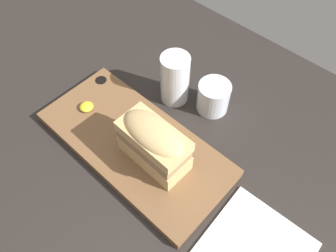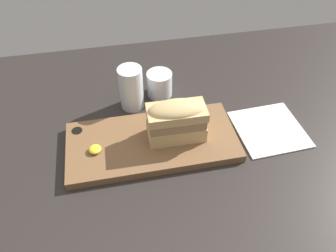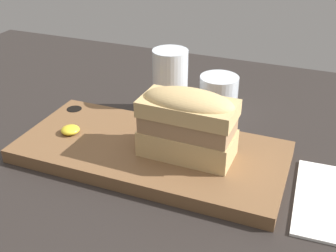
{
  "view_description": "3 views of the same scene",
  "coord_description": "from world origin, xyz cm",
  "px_view_note": "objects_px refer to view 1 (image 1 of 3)",
  "views": [
    {
      "loc": [
        21.64,
        -21.25,
        58.4
      ],
      "look_at": [
        -1.6,
        3.95,
        10.2
      ],
      "focal_mm": 35.0,
      "sensor_mm": 36.0,
      "label": 1
    },
    {
      "loc": [
        -13.6,
        -51.65,
        60.56
      ],
      "look_at": [
        -3.59,
        -1.45,
        9.12
      ],
      "focal_mm": 35.0,
      "sensor_mm": 36.0,
      "label": 2
    },
    {
      "loc": [
        15.03,
        -48.42,
        37.26
      ],
      "look_at": [
        -3.88,
        -1.08,
        8.71
      ],
      "focal_mm": 45.0,
      "sensor_mm": 36.0,
      "label": 3
    }
  ],
  "objects_px": {
    "wine_glass": "(213,98)",
    "napkin": "(255,250)",
    "water_glass": "(175,82)",
    "sandwich": "(156,141)",
    "serving_board": "(133,145)"
  },
  "relations": [
    {
      "from": "wine_glass",
      "to": "napkin",
      "type": "distance_m",
      "value": 0.31
    },
    {
      "from": "water_glass",
      "to": "wine_glass",
      "type": "distance_m",
      "value": 0.09
    },
    {
      "from": "sandwich",
      "to": "wine_glass",
      "type": "height_order",
      "value": "sandwich"
    },
    {
      "from": "water_glass",
      "to": "wine_glass",
      "type": "relative_size",
      "value": 1.7
    },
    {
      "from": "water_glass",
      "to": "wine_glass",
      "type": "bearing_deg",
      "value": 23.27
    },
    {
      "from": "serving_board",
      "to": "water_glass",
      "type": "distance_m",
      "value": 0.16
    },
    {
      "from": "water_glass",
      "to": "napkin",
      "type": "distance_m",
      "value": 0.36
    },
    {
      "from": "sandwich",
      "to": "water_glass",
      "type": "bearing_deg",
      "value": 120.21
    },
    {
      "from": "wine_glass",
      "to": "napkin",
      "type": "bearing_deg",
      "value": -38.41
    },
    {
      "from": "sandwich",
      "to": "wine_glass",
      "type": "xyz_separation_m",
      "value": [
        -0.01,
        0.18,
        -0.04
      ]
    },
    {
      "from": "wine_glass",
      "to": "napkin",
      "type": "relative_size",
      "value": 0.41
    },
    {
      "from": "water_glass",
      "to": "wine_glass",
      "type": "height_order",
      "value": "water_glass"
    },
    {
      "from": "sandwich",
      "to": "serving_board",
      "type": "bearing_deg",
      "value": -171.73
    },
    {
      "from": "napkin",
      "to": "wine_glass",
      "type": "bearing_deg",
      "value": 141.59
    },
    {
      "from": "serving_board",
      "to": "water_glass",
      "type": "bearing_deg",
      "value": 100.08
    }
  ]
}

